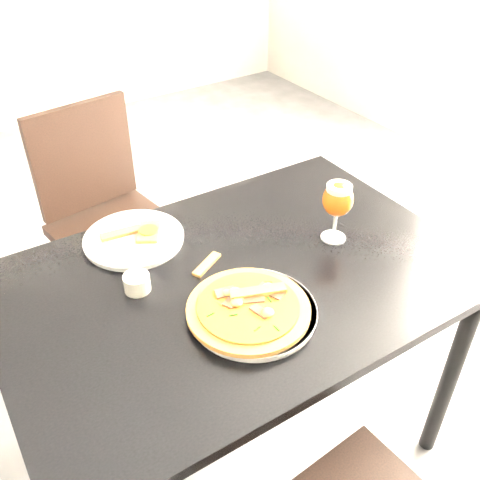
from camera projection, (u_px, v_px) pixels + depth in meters
ground at (185, 470)px, 1.74m from camera, size 6.00×6.00×0.00m
dining_table at (238, 301)px, 1.42m from camera, size 1.22×0.82×0.75m
chair_far at (107, 215)px, 2.05m from camera, size 0.47×0.47×0.90m
plate_main at (253, 312)px, 1.25m from camera, size 0.38×0.38×0.02m
pizza at (249, 308)px, 1.23m from camera, size 0.29×0.29×0.03m
plate_second at (134, 239)px, 1.48m from camera, size 0.31×0.31×0.01m
crust_scraps at (139, 232)px, 1.49m from camera, size 0.18×0.12×0.01m
loose_crust at (207, 264)px, 1.40m from camera, size 0.10×0.07×0.01m
sauce_cup at (137, 282)px, 1.31m from camera, size 0.07×0.07×0.04m
beer_glass at (338, 200)px, 1.42m from camera, size 0.08×0.08×0.18m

